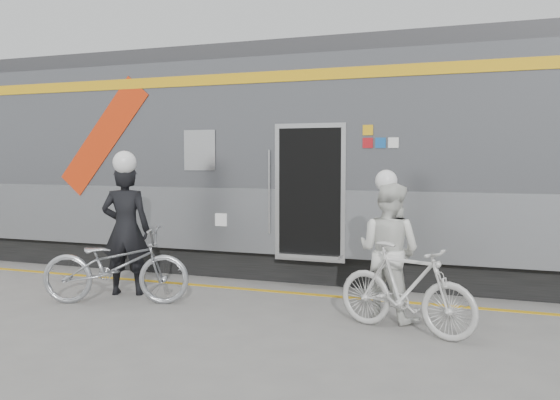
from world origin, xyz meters
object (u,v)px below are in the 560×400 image
at_px(man, 126,229).
at_px(bicycle_right, 406,288).
at_px(woman, 389,251).
at_px(bicycle_left, 116,265).

bearing_deg(man, bicycle_right, 153.44).
bearing_deg(bicycle_right, woman, 47.86).
relative_size(man, woman, 1.13).
relative_size(woman, bicycle_right, 0.99).
xyz_separation_m(bicycle_left, woman, (3.86, 0.53, 0.34)).
relative_size(bicycle_left, woman, 1.18).
xyz_separation_m(woman, bicycle_right, (0.30, -0.55, -0.35)).
bearing_deg(bicycle_left, bicycle_right, -109.40).
xyz_separation_m(man, woman, (4.06, -0.02, -0.12)).
distance_m(woman, bicycle_right, 0.72).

